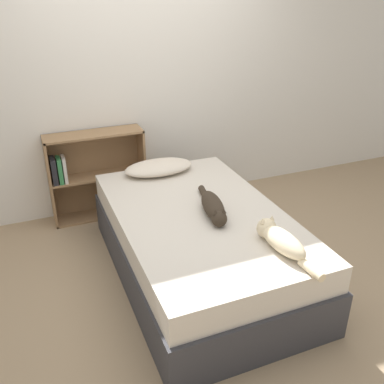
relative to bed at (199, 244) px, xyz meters
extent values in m
plane|color=#997F60|center=(0.00, 0.00, -0.27)|extent=(8.00, 8.00, 0.00)
cube|color=silver|center=(0.00, 1.42, 0.98)|extent=(8.00, 0.06, 2.50)
cube|color=#333338|center=(0.00, 0.00, -0.10)|extent=(1.22, 2.01, 0.35)
cube|color=beige|center=(0.00, 0.00, 0.18)|extent=(1.18, 1.95, 0.20)
ellipsoid|color=beige|center=(-0.05, 0.81, 0.34)|extent=(0.61, 0.33, 0.11)
ellipsoid|color=beige|center=(0.29, -0.66, 0.34)|extent=(0.19, 0.42, 0.13)
sphere|color=beige|center=(0.28, -0.48, 0.35)|extent=(0.13, 0.13, 0.13)
cone|color=beige|center=(0.24, -0.49, 0.42)|extent=(0.04, 0.04, 0.03)
cone|color=beige|center=(0.31, -0.48, 0.42)|extent=(0.04, 0.04, 0.03)
cylinder|color=beige|center=(0.31, -0.93, 0.31)|extent=(0.07, 0.19, 0.06)
ellipsoid|color=#33281E|center=(0.08, -0.06, 0.34)|extent=(0.22, 0.45, 0.13)
sphere|color=#33281E|center=(0.05, -0.24, 0.34)|extent=(0.11, 0.11, 0.11)
cone|color=#33281E|center=(0.08, -0.24, 0.40)|extent=(0.04, 0.04, 0.03)
cone|color=#33281E|center=(0.02, -0.23, 0.40)|extent=(0.04, 0.04, 0.03)
cylinder|color=#33281E|center=(0.14, 0.23, 0.31)|extent=(0.09, 0.20, 0.05)
cube|color=#8E6B47|center=(-0.97, 1.25, 0.15)|extent=(0.02, 0.26, 0.85)
cube|color=#8E6B47|center=(-0.09, 1.25, 0.15)|extent=(0.02, 0.26, 0.85)
cube|color=#8E6B47|center=(-0.53, 1.25, -0.26)|extent=(0.90, 0.26, 0.02)
cube|color=#8E6B47|center=(-0.53, 1.25, 0.57)|extent=(0.90, 0.26, 0.02)
cube|color=#8E6B47|center=(-0.53, 1.25, 0.15)|extent=(0.86, 0.26, 0.02)
cube|color=#8E6B47|center=(-0.53, 1.37, 0.15)|extent=(0.90, 0.02, 0.85)
cube|color=#232328|center=(-0.92, 1.21, 0.28)|extent=(0.04, 0.16, 0.24)
cube|color=#337F47|center=(-0.87, 1.21, 0.28)|extent=(0.04, 0.16, 0.23)
cube|color=beige|center=(-0.83, 1.21, 0.28)|extent=(0.03, 0.16, 0.24)
camera|label=1|loc=(-1.11, -2.55, 1.82)|focal=40.00mm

